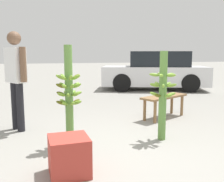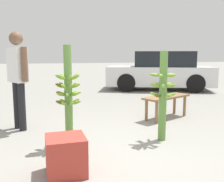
{
  "view_description": "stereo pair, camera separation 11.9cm",
  "coord_description": "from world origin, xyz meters",
  "px_view_note": "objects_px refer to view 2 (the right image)",
  "views": [
    {
      "loc": [
        -1.23,
        -2.95,
        1.31
      ],
      "look_at": [
        -0.0,
        0.74,
        0.76
      ],
      "focal_mm": 40.0,
      "sensor_mm": 36.0,
      "label": 1
    },
    {
      "loc": [
        -1.11,
        -2.98,
        1.31
      ],
      "look_at": [
        -0.0,
        0.74,
        0.76
      ],
      "focal_mm": 40.0,
      "sensor_mm": 36.0,
      "label": 2
    }
  ],
  "objects_px": {
    "banana_stalk_left": "(68,95)",
    "vendor_person": "(18,72)",
    "parked_car": "(160,71)",
    "banana_stalk_center": "(163,94)",
    "produce_crate": "(66,155)",
    "market_bench": "(166,100)"
  },
  "relations": [
    {
      "from": "vendor_person",
      "to": "produce_crate",
      "type": "distance_m",
      "value": 2.2
    },
    {
      "from": "produce_crate",
      "to": "market_bench",
      "type": "bearing_deg",
      "value": 39.74
    },
    {
      "from": "market_bench",
      "to": "parked_car",
      "type": "distance_m",
      "value": 4.56
    },
    {
      "from": "banana_stalk_left",
      "to": "produce_crate",
      "type": "height_order",
      "value": "banana_stalk_left"
    },
    {
      "from": "banana_stalk_center",
      "to": "market_bench",
      "type": "distance_m",
      "value": 1.44
    },
    {
      "from": "market_bench",
      "to": "vendor_person",
      "type": "bearing_deg",
      "value": 155.41
    },
    {
      "from": "banana_stalk_left",
      "to": "vendor_person",
      "type": "xyz_separation_m",
      "value": [
        -0.74,
        1.1,
        0.26
      ]
    },
    {
      "from": "parked_car",
      "to": "banana_stalk_left",
      "type": "bearing_deg",
      "value": 164.07
    },
    {
      "from": "vendor_person",
      "to": "produce_crate",
      "type": "bearing_deg",
      "value": -11.29
    },
    {
      "from": "banana_stalk_left",
      "to": "vendor_person",
      "type": "height_order",
      "value": "vendor_person"
    },
    {
      "from": "banana_stalk_center",
      "to": "produce_crate",
      "type": "xyz_separation_m",
      "value": [
        -1.56,
        -0.71,
        -0.52
      ]
    },
    {
      "from": "banana_stalk_left",
      "to": "banana_stalk_center",
      "type": "distance_m",
      "value": 1.43
    },
    {
      "from": "banana_stalk_left",
      "to": "parked_car",
      "type": "relative_size",
      "value": 0.34
    },
    {
      "from": "banana_stalk_left",
      "to": "parked_car",
      "type": "bearing_deg",
      "value": 51.31
    },
    {
      "from": "banana_stalk_center",
      "to": "parked_car",
      "type": "distance_m",
      "value": 5.94
    },
    {
      "from": "banana_stalk_left",
      "to": "vendor_person",
      "type": "bearing_deg",
      "value": 123.96
    },
    {
      "from": "banana_stalk_left",
      "to": "parked_car",
      "type": "xyz_separation_m",
      "value": [
        4.13,
        5.15,
        -0.06
      ]
    },
    {
      "from": "banana_stalk_left",
      "to": "banana_stalk_center",
      "type": "bearing_deg",
      "value": -5.69
    },
    {
      "from": "market_bench",
      "to": "banana_stalk_left",
      "type": "bearing_deg",
      "value": -177.63
    },
    {
      "from": "banana_stalk_left",
      "to": "produce_crate",
      "type": "bearing_deg",
      "value": -99.55
    },
    {
      "from": "parked_car",
      "to": "banana_stalk_center",
      "type": "bearing_deg",
      "value": 175.68
    },
    {
      "from": "market_bench",
      "to": "parked_car",
      "type": "xyz_separation_m",
      "value": [
        1.97,
        4.1,
        0.31
      ]
    }
  ]
}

